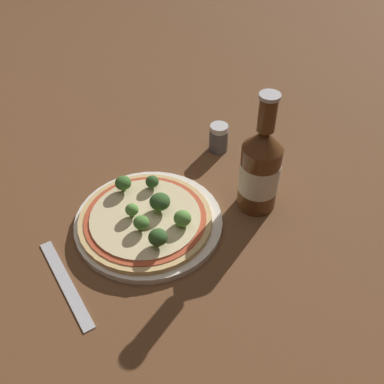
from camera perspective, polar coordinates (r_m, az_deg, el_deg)
name	(u,v)px	position (r m, az deg, el deg)	size (l,w,h in m)	color
ground_plane	(149,224)	(0.78, -5.47, -4.11)	(3.00, 3.00, 0.00)	brown
plate	(149,224)	(0.77, -5.52, -4.02)	(0.25, 0.25, 0.01)	silver
pizza	(147,220)	(0.76, -5.79, -3.54)	(0.22, 0.22, 0.01)	tan
broccoli_floret_0	(160,202)	(0.75, -4.10, -1.24)	(0.04, 0.04, 0.03)	#7A9E5B
broccoli_floret_1	(123,183)	(0.79, -8.74, 1.12)	(0.03, 0.03, 0.03)	#7A9E5B
broccoli_floret_2	(152,182)	(0.80, -5.08, 1.31)	(0.02, 0.02, 0.02)	#7A9E5B
broccoli_floret_3	(132,210)	(0.75, -7.65, -2.25)	(0.02, 0.02, 0.03)	#7A9E5B
broccoli_floret_4	(182,218)	(0.73, -1.21, -3.36)	(0.03, 0.03, 0.03)	#7A9E5B
broccoli_floret_5	(158,237)	(0.70, -4.35, -5.77)	(0.03, 0.03, 0.03)	#7A9E5B
broccoli_floret_6	(141,223)	(0.72, -6.46, -3.88)	(0.03, 0.03, 0.03)	#7A9E5B
beer_bottle	(260,168)	(0.76, 8.65, 2.98)	(0.07, 0.07, 0.22)	#563319
pepper_shaker	(219,138)	(0.91, 3.40, 6.87)	(0.04, 0.04, 0.06)	#4C4C51
fork	(66,283)	(0.72, -15.75, -11.03)	(0.08, 0.18, 0.00)	#B2B2B7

